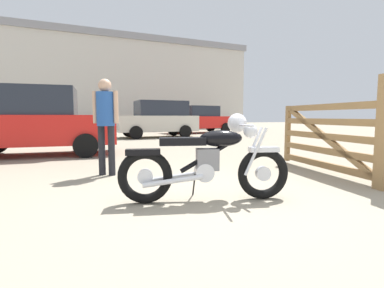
% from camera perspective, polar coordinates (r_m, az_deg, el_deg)
% --- Properties ---
extents(ground_plane, '(80.00, 80.00, 0.00)m').
position_cam_1_polar(ground_plane, '(3.48, 6.50, -11.59)').
color(ground_plane, gray).
extents(vintage_motorcycle, '(2.05, 0.72, 1.07)m').
position_cam_1_polar(vintage_motorcycle, '(3.48, 3.55, -3.28)').
color(vintage_motorcycle, black).
rests_on(vintage_motorcycle, ground_plane).
extents(timber_gate, '(0.41, 2.54, 1.60)m').
position_cam_1_polar(timber_gate, '(5.43, 26.82, 1.55)').
color(timber_gate, olive).
rests_on(timber_gate, ground_plane).
extents(bystander, '(0.41, 0.30, 1.66)m').
position_cam_1_polar(bystander, '(5.16, -16.79, 5.23)').
color(bystander, black).
rests_on(bystander, ground_plane).
extents(silver_sedan_mid, '(3.95, 1.93, 1.78)m').
position_cam_1_polar(silver_sedan_mid, '(8.51, -29.00, 4.11)').
color(silver_sedan_mid, black).
rests_on(silver_sedan_mid, ground_plane).
extents(red_hatchback_near, '(4.42, 2.43, 1.67)m').
position_cam_1_polar(red_hatchback_near, '(17.91, 1.58, 4.90)').
color(red_hatchback_near, black).
rests_on(red_hatchback_near, ground_plane).
extents(white_estate_far, '(4.00, 2.03, 1.78)m').
position_cam_1_polar(white_estate_far, '(14.24, -6.81, 5.04)').
color(white_estate_far, black).
rests_on(white_estate_far, ground_plane).
extents(industrial_building, '(24.64, 15.33, 7.41)m').
position_cam_1_polar(industrial_building, '(29.55, -17.54, 10.47)').
color(industrial_building, beige).
rests_on(industrial_building, ground_plane).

